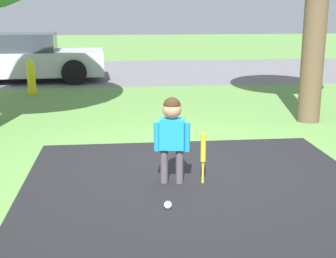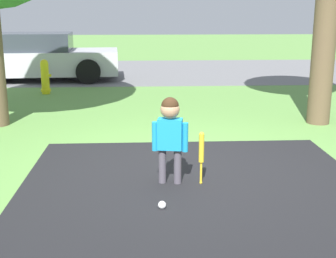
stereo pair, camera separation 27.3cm
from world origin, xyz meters
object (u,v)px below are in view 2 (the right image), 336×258
child (170,128)px  sports_ball (162,205)px  fire_hydrant (45,77)px  baseball_bat (201,150)px  parked_car (41,58)px

child → sports_ball: size_ratio=12.44×
child → fire_hydrant: bearing=123.5°
baseball_bat → fire_hydrant: (-2.83, 5.82, -0.00)m
sports_ball → parked_car: size_ratio=0.02×
child → parked_car: size_ratio=0.24×
child → baseball_bat: 0.42m
child → fire_hydrant: (-2.49, 5.77, -0.25)m
baseball_bat → fire_hydrant: bearing=116.0°
baseball_bat → sports_ball: size_ratio=7.63×
baseball_bat → sports_ball: 0.86m
baseball_bat → sports_ball: baseball_bat is taller
sports_ball → parked_car: parked_car is taller
baseball_bat → parked_car: bearing=112.8°
child → fire_hydrant: size_ratio=1.24×
sports_ball → parked_car: (-2.90, 8.64, 0.56)m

